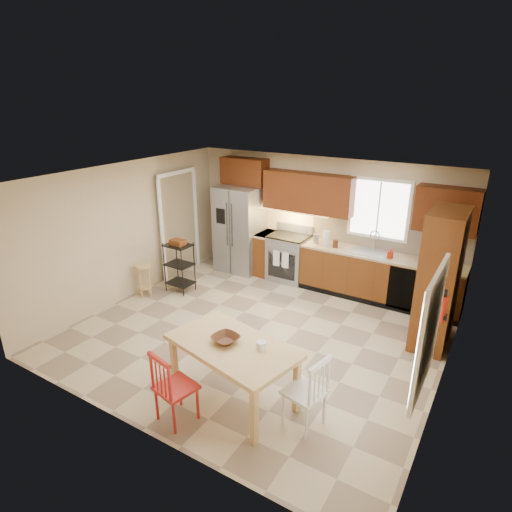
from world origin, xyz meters
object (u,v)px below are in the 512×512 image
Objects in this scene: chair_red at (176,386)px; chair_white at (305,391)px; dining_table at (233,372)px; table_jar at (261,347)px; refrigerator at (240,229)px; pantry at (439,280)px; bar_stool at (144,280)px; range_stove at (289,258)px; fire_extinguisher at (442,309)px; utility_cart at (179,267)px; table_bowl at (226,342)px; soap_bottle at (390,253)px.

chair_red is 1.48m from chair_white.
table_jar is at bearing 28.10° from dining_table.
refrigerator reaches higher than chair_white.
pantry is at bearing 67.41° from dining_table.
table_jar reaches higher than dining_table.
dining_table is 2.50× the size of bar_stool.
dining_table is 3.44m from bar_stool.
chair_white is 4.29m from bar_stool.
range_stove is 1.45× the size of bar_stool.
chair_red is at bearing -106.15° from dining_table.
bar_stool is (-4.02, 1.49, -0.15)m from chair_white.
dining_table is (2.27, -3.60, -0.52)m from refrigerator.
pantry is 2.25× the size of chair_red.
chair_red reaches higher than range_stove.
bar_stool is at bearing -179.00° from fire_extinguisher.
range_stove is at bearing 161.71° from pantry.
refrigerator is 1.84× the size of utility_cart.
chair_white is 0.94× the size of utility_cart.
chair_white is at bearing 2.73° from table_bowl.
soap_bottle reaches higher than chair_white.
dining_table is (-0.91, -3.58, -0.61)m from soap_bottle.
table_bowl is (-1.96, -2.68, -0.27)m from pantry.
utility_cart reaches higher than range_stove.
refrigerator is 4.38m from table_jar.
chair_red is (-2.21, -3.33, -0.58)m from pantry.
chair_white is 6.76× the size of table_jar.
soap_bottle reaches higher than bar_stool.
fire_extinguisher is 0.39× the size of chair_white.
table_jar is 0.14× the size of utility_cart.
table_bowl is (-0.10, 0.00, 0.40)m from dining_table.
pantry is at bearing -6.90° from chair_white.
fire_extinguisher is 5.19m from bar_stool.
dining_table is at bearing -164.05° from table_jar.
pantry is 3.33m from dining_table.
table_bowl is at bearing 81.06° from chair_red.
fire_extinguisher reaches higher than dining_table.
dining_table is 1.61× the size of utility_cart.
soap_bottle is 3.57m from chair_white.
chair_red is at bearing -106.57° from soap_bottle.
bar_stool is (-3.98, -2.04, -0.68)m from soap_bottle.
soap_bottle reaches higher than table_jar.
fire_extinguisher reaches higher than chair_red.
fire_extinguisher reaches higher than chair_white.
range_stove is 0.44× the size of pantry.
utility_cart is at bearing 154.20° from dining_table.
range_stove is 3.83m from dining_table.
range_stove is 2.56× the size of fire_extinguisher.
dining_table is 1.70× the size of chair_white.
chair_red is (0.77, -4.31, 0.01)m from range_stove.
bar_stool is 0.70m from utility_cart.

